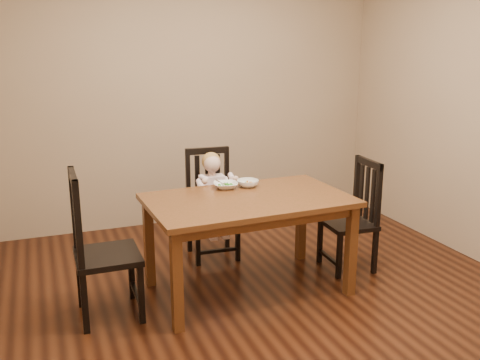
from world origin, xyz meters
name	(u,v)px	position (x,y,z in m)	size (l,w,h in m)	color
room	(272,120)	(0.00, 0.00, 1.35)	(4.01, 4.01, 2.71)	#401D0D
dining_table	(248,209)	(-0.09, 0.21, 0.66)	(1.52, 0.95, 0.75)	#472E10
chair_child	(211,205)	(-0.13, 0.99, 0.46)	(0.44, 0.42, 0.96)	black
chair_left	(99,249)	(-1.19, 0.19, 0.50)	(0.43, 0.45, 1.05)	black
chair_right	(353,217)	(0.89, 0.29, 0.45)	(0.40, 0.42, 0.93)	black
toddler	(212,194)	(-0.13, 0.94, 0.58)	(0.28, 0.35, 0.48)	white
bowl_peas	(226,185)	(-0.16, 0.51, 0.77)	(0.19, 0.19, 0.05)	white
bowl_veg	(248,183)	(0.02, 0.49, 0.77)	(0.17, 0.17, 0.05)	white
fork	(222,184)	(-0.20, 0.49, 0.79)	(0.09, 0.11, 0.05)	silver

